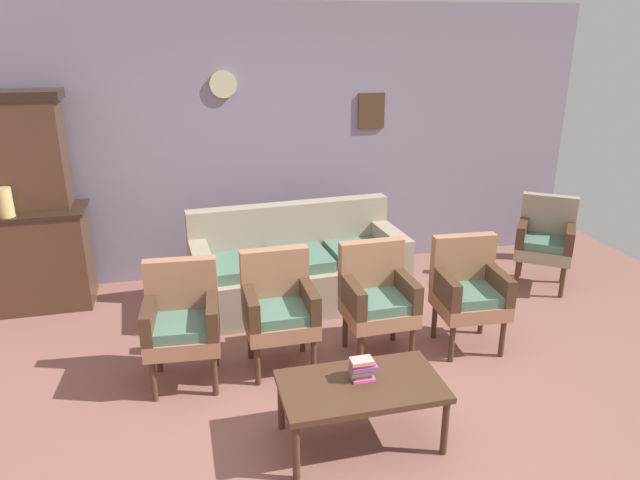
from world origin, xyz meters
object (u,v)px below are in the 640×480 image
(wingback_chair_by_fireplace, at_px, (545,238))
(floor_vase_by_wall, at_px, (547,230))
(armchair_by_doorway, at_px, (468,288))
(book_stack_on_table, at_px, (362,368))
(armchair_near_couch_end, at_px, (377,296))
(side_cabinet, at_px, (26,259))
(vase_on_cabinet, at_px, (5,202))
(armchair_near_cabinet, at_px, (279,306))
(floral_couch, at_px, (298,270))
(armchair_row_middle, at_px, (182,319))
(coffee_table, at_px, (361,390))

(wingback_chair_by_fireplace, bearing_deg, floor_vase_by_wall, 53.76)
(armchair_by_doorway, bearing_deg, book_stack_on_table, -142.64)
(armchair_near_couch_end, bearing_deg, side_cabinet, 150.96)
(vase_on_cabinet, height_order, armchair_near_cabinet, vase_on_cabinet)
(armchair_near_cabinet, height_order, book_stack_on_table, armchair_near_cabinet)
(side_cabinet, distance_m, floral_couch, 2.49)
(floor_vase_by_wall, bearing_deg, armchair_near_couch_end, -149.53)
(book_stack_on_table, bearing_deg, armchair_near_couch_end, 65.93)
(armchair_by_doorway, bearing_deg, vase_on_cabinet, 158.18)
(book_stack_on_table, height_order, floor_vase_by_wall, floor_vase_by_wall)
(floral_couch, relative_size, wingback_chair_by_fireplace, 2.21)
(book_stack_on_table, bearing_deg, floor_vase_by_wall, 39.61)
(armchair_row_middle, bearing_deg, side_cabinet, 130.20)
(side_cabinet, bearing_deg, book_stack_on_table, -46.33)
(armchair_near_couch_end, bearing_deg, armchair_near_cabinet, 179.20)
(floor_vase_by_wall, bearing_deg, book_stack_on_table, -140.39)
(floor_vase_by_wall, bearing_deg, armchair_near_cabinet, -155.93)
(armchair_by_doorway, xyz_separation_m, wingback_chair_by_fireplace, (1.29, 0.90, 0.00))
(armchair_near_couch_end, relative_size, floor_vase_by_wall, 1.36)
(floral_couch, bearing_deg, book_stack_on_table, -90.44)
(floral_couch, xyz_separation_m, armchair_row_middle, (-1.07, -1.08, 0.17))
(side_cabinet, height_order, vase_on_cabinet, vase_on_cabinet)
(side_cabinet, bearing_deg, floor_vase_by_wall, -1.07)
(armchair_near_cabinet, xyz_separation_m, wingback_chair_by_fireplace, (2.82, 0.84, 0.00))
(side_cabinet, relative_size, coffee_table, 1.16)
(armchair_near_couch_end, height_order, coffee_table, armchair_near_couch_end)
(armchair_near_couch_end, relative_size, wingback_chair_by_fireplace, 1.00)
(side_cabinet, xyz_separation_m, floral_couch, (2.43, -0.53, -0.14))
(floor_vase_by_wall, bearing_deg, armchair_row_middle, -159.33)
(armchair_by_doorway, bearing_deg, side_cabinet, 155.61)
(book_stack_on_table, distance_m, floor_vase_by_wall, 3.82)
(vase_on_cabinet, distance_m, armchair_near_couch_end, 3.25)
(wingback_chair_by_fireplace, bearing_deg, armchair_row_middle, -166.08)
(armchair_row_middle, relative_size, wingback_chair_by_fireplace, 1.00)
(floral_couch, bearing_deg, coffee_table, -90.99)
(side_cabinet, xyz_separation_m, vase_on_cabinet, (-0.04, -0.18, 0.59))
(armchair_near_couch_end, bearing_deg, wingback_chair_by_fireplace, 22.44)
(floral_couch, bearing_deg, armchair_row_middle, -134.94)
(vase_on_cabinet, relative_size, armchair_near_cabinet, 0.28)
(book_stack_on_table, bearing_deg, armchair_by_doorway, 37.36)
(armchair_near_cabinet, xyz_separation_m, floor_vase_by_wall, (3.29, 1.47, -0.17))
(side_cabinet, relative_size, wingback_chair_by_fireplace, 1.28)
(armchair_near_cabinet, relative_size, armchair_by_doorway, 1.00)
(floral_couch, height_order, armchair_row_middle, same)
(vase_on_cabinet, height_order, floor_vase_by_wall, vase_on_cabinet)
(floral_couch, height_order, armchair_near_cabinet, same)
(armchair_near_couch_end, bearing_deg, coffee_table, -114.00)
(book_stack_on_table, xyz_separation_m, floor_vase_by_wall, (2.94, 2.43, -0.16))
(coffee_table, xyz_separation_m, floor_vase_by_wall, (2.96, 2.48, -0.04))
(armchair_row_middle, distance_m, wingback_chair_by_fireplace, 3.64)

